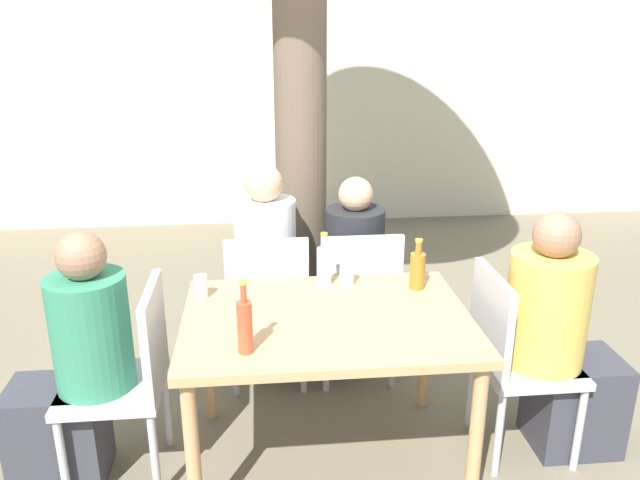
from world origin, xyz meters
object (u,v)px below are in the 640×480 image
Objects in this scene: person_seated_3 at (352,281)px; water_bottle_1 at (324,265)px; person_seated_0 at (75,375)px; person_seated_1 at (560,347)px; drinking_glass_0 at (347,273)px; amber_bottle_2 at (417,269)px; dining_table_front at (327,334)px; patio_chair_3 at (358,297)px; patio_chair_1 at (511,352)px; patio_chair_2 at (267,300)px; soda_bottle_0 at (245,325)px; drinking_glass_1 at (201,287)px; person_seated_2 at (266,278)px; patio_chair_0 at (131,372)px.

person_seated_3 is 0.71m from water_bottle_1.
person_seated_0 reaches higher than person_seated_3.
drinking_glass_0 is at bearing 70.66° from person_seated_1.
person_seated_1 is 4.79× the size of amber_bottle_2.
person_seated_3 reaches higher than amber_bottle_2.
patio_chair_3 is (0.25, 0.69, -0.14)m from dining_table_front.
patio_chair_1 is 0.77× the size of person_seated_1.
patio_chair_2 is at bearing 149.22° from amber_bottle_2.
patio_chair_1 is 1.30m from soda_bottle_0.
water_bottle_1 is at bearing 59.41° from soda_bottle_0.
dining_table_front is 1.11m from person_seated_1.
person_seated_1 is at bearing -8.64° from drinking_glass_1.
person_seated_2 is 10.52× the size of drinking_glass_0.
amber_bottle_2 is (-0.63, 0.26, 0.31)m from person_seated_1.
water_bottle_1 is (0.28, -0.34, 0.33)m from patio_chair_2.
person_seated_3 is (-0.85, 0.93, -0.02)m from person_seated_1.
soda_bottle_0 is (-1.22, -0.28, 0.35)m from patio_chair_1.
person_seated_2 is 4.21× the size of soda_bottle_0.
person_seated_0 reaches higher than patio_chair_1.
dining_table_front is 0.97m from person_seated_3.
patio_chair_1 reaches higher than drinking_glass_0.
person_seated_3 is (0.00, 0.24, -0.00)m from patio_chair_3.
person_seated_3 reaches higher than dining_table_front.
patio_chair_1 is (1.73, 0.00, 0.00)m from patio_chair_0.
person_seated_3 is at bearing 78.82° from drinking_glass_0.
person_seated_3 is (1.12, 0.93, -0.00)m from patio_chair_0.
person_seated_0 is 1.26m from person_seated_2.
patio_chair_2 is at bearing 129.35° from water_bottle_1.
patio_chair_1 is at bearing 131.55° from patio_chair_3.
water_bottle_1 is (-0.23, -0.34, 0.33)m from patio_chair_3.
water_bottle_1 is 2.23× the size of drinking_glass_0.
person_seated_2 is 0.75m from drinking_glass_0.
amber_bottle_2 is at bearing 56.65° from patio_chair_1.
person_seated_2 is 0.70m from water_bottle_1.
patio_chair_3 is at bearing 155.32° from person_seated_2.
water_bottle_1 reaches higher than patio_chair_0.
person_seated_2 reaches higher than drinking_glass_1.
soda_bottle_0 reaches higher than drinking_glass_1.
patio_chair_3 is 0.58m from amber_bottle_2.
person_seated_0 is (-1.10, -0.00, -0.14)m from dining_table_front.
patio_chair_0 is at bearing 90.00° from person_seated_1.
drinking_glass_0 is at bearing 68.12° from dining_table_front.
patio_chair_3 is at bearing 90.00° from person_seated_3.
person_seated_1 is 1.02× the size of person_seated_3.
patio_chair_1 is 3.08× the size of soda_bottle_0.
soda_bottle_0 is (-0.60, -1.21, 0.35)m from person_seated_3.
person_seated_0 is 4.41× the size of water_bottle_1.
person_seated_2 is at bearing 105.32° from dining_table_front.
person_seated_3 reaches higher than patio_chair_2.
patio_chair_1 is 0.78× the size of person_seated_0.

